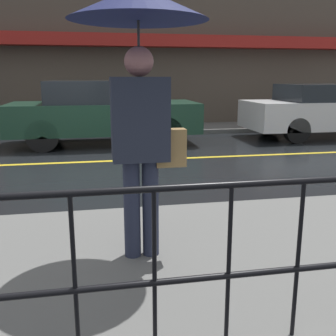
% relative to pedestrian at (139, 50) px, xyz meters
% --- Properties ---
extents(ground_plane, '(80.00, 80.00, 0.00)m').
position_rel_pedestrian_xyz_m(ground_plane, '(-0.28, 4.36, -1.77)').
color(ground_plane, black).
extents(sidewalk_near, '(28.00, 2.68, 0.12)m').
position_rel_pedestrian_xyz_m(sidewalk_near, '(-0.28, -0.11, -1.71)').
color(sidewalk_near, '#60605E').
rests_on(sidewalk_near, ground_plane).
extents(sidewalk_far, '(28.00, 1.74, 0.12)m').
position_rel_pedestrian_xyz_m(sidewalk_far, '(-0.28, 8.37, -1.71)').
color(sidewalk_far, '#60605E').
rests_on(sidewalk_far, ground_plane).
extents(lane_marking, '(25.20, 0.12, 0.01)m').
position_rel_pedestrian_xyz_m(lane_marking, '(-0.28, 4.36, -1.76)').
color(lane_marking, gold).
rests_on(lane_marking, ground_plane).
extents(building_storefront, '(28.00, 0.85, 6.12)m').
position_rel_pedestrian_xyz_m(building_storefront, '(-0.28, 9.37, 1.26)').
color(building_storefront, '#4C4238').
rests_on(building_storefront, ground_plane).
extents(railing_foreground, '(12.00, 0.04, 0.94)m').
position_rel_pedestrian_xyz_m(railing_foreground, '(-0.28, -1.20, -1.05)').
color(railing_foreground, black).
rests_on(railing_foreground, sidewalk_near).
extents(pedestrian, '(1.04, 1.04, 2.09)m').
position_rel_pedestrian_xyz_m(pedestrian, '(0.00, 0.00, 0.00)').
color(pedestrian, '#23283D').
rests_on(pedestrian, sidewalk_near).
extents(car_dark_green, '(4.33, 1.79, 1.48)m').
position_rel_pedestrian_xyz_m(car_dark_green, '(-0.13, 6.36, -1.00)').
color(car_dark_green, '#193828').
rests_on(car_dark_green, ground_plane).
extents(car_white, '(4.73, 1.73, 1.38)m').
position_rel_pedestrian_xyz_m(car_white, '(5.86, 6.36, -1.05)').
color(car_white, silver).
rests_on(car_white, ground_plane).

